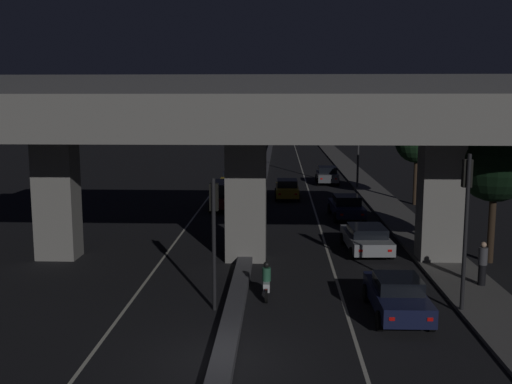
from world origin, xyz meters
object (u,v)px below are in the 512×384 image
Objects in this scene: car_dark_blue_lead at (397,295)px; car_taxi_yellow_second_oncoming at (233,179)px; motorcycle_blue_filtering_mid at (262,240)px; traffic_light_left_of_median at (214,220)px; street_lamp at (356,128)px; car_dark_blue_third at (346,206)px; traffic_light_right_of_median at (466,206)px; motorcycle_white_filtering_near at (267,282)px; pedestrian_on_sidewalk at (483,263)px; car_taxi_yellow_fourth at (287,189)px; car_grey_fifth at (327,175)px; car_dark_red_lead_oncoming at (225,194)px; car_silver_second at (366,238)px.

car_dark_blue_lead is 1.03× the size of car_taxi_yellow_second_oncoming.
car_taxi_yellow_second_oncoming is at bearing 4.66° from motorcycle_blue_filtering_mid.
traffic_light_left_of_median is 30.87m from street_lamp.
traffic_light_right_of_median is at bearing -175.21° from car_dark_blue_third.
car_dark_blue_lead is 4.85m from motorcycle_white_filtering_near.
traffic_light_right_of_median is 31.40m from car_taxi_yellow_second_oncoming.
traffic_light_right_of_median is 4.24m from pedestrian_on_sidewalk.
car_dark_blue_third is at bearing -17.06° from motorcycle_white_filtering_near.
car_dark_blue_third is (-2.04, -12.68, -4.39)m from street_lamp.
traffic_light_right_of_median reaches higher than car_dark_blue_lead.
car_dark_blue_lead is at bearing -172.76° from car_taxi_yellow_fourth.
traffic_light_left_of_median is at bearing 156.63° from car_dark_blue_third.
car_grey_fifth is (-0.01, 15.72, 0.07)m from car_dark_blue_third.
car_dark_red_lead_oncoming is 2.63× the size of pedestrian_on_sidewalk.
motorcycle_white_filtering_near is at bearing -103.35° from street_lamp.
car_dark_blue_lead is at bearing -3.90° from traffic_light_left_of_median.
motorcycle_blue_filtering_mid is (2.93, -11.79, -0.38)m from car_dark_red_lead_oncoming.
traffic_light_right_of_median is 11.23m from motorcycle_blue_filtering_mid.
traffic_light_right_of_median is 7.65m from motorcycle_white_filtering_near.
car_taxi_yellow_second_oncoming reaches higher than motorcycle_white_filtering_near.
car_grey_fifth is at bearing -15.05° from motorcycle_blue_filtering_mid.
car_dark_blue_third is at bearing 97.21° from traffic_light_right_of_median.
street_lamp is 2.06× the size of car_grey_fifth.
car_dark_red_lead_oncoming is at bearing 10.45° from motorcycle_blue_filtering_mid.
car_dark_blue_third is 10.23m from motorcycle_blue_filtering_mid.
street_lamp reaches higher than motorcycle_white_filtering_near.
traffic_light_left_of_median is 29.66m from car_taxi_yellow_second_oncoming.
street_lamp reaches higher than pedestrian_on_sidewalk.
pedestrian_on_sidewalk is at bearing -167.54° from car_dark_blue_third.
car_silver_second is 1.09× the size of car_grey_fifth.
car_taxi_yellow_fourth is 1.02× the size of car_taxi_yellow_second_oncoming.
car_grey_fifth is at bearing 147.37° from car_dark_red_lead_oncoming.
car_taxi_yellow_fourth reaches higher than motorcycle_blue_filtering_mid.
car_silver_second is at bearing 177.83° from car_dark_blue_third.
car_dark_red_lead_oncoming is at bearing 1.66° from car_taxi_yellow_second_oncoming.
pedestrian_on_sidewalk is (8.80, -5.27, 0.39)m from motorcycle_blue_filtering_mid.
car_dark_blue_lead is at bearing -179.79° from car_grey_fifth.
traffic_light_right_of_median is at bearing -175.75° from car_grey_fifth.
pedestrian_on_sidewalk reaches higher than car_grey_fifth.
car_dark_red_lead_oncoming reaches higher than motorcycle_blue_filtering_mid.
street_lamp is 14.59m from car_dark_red_lead_oncoming.
traffic_light_left_of_median reaches higher than motorcycle_white_filtering_near.
car_dark_blue_third is 2.69× the size of pedestrian_on_sidewalk.
pedestrian_on_sidewalk is (3.78, -29.89, 0.21)m from car_grey_fifth.
traffic_light_left_of_median reaches higher than car_silver_second.
motorcycle_white_filtering_near is (-4.67, -31.33, -0.21)m from car_grey_fifth.
car_dark_blue_lead reaches higher than motorcycle_white_filtering_near.
motorcycle_white_filtering_near is at bearing 176.68° from car_taxi_yellow_fourth.
motorcycle_white_filtering_near is 6.72m from motorcycle_blue_filtering_mid.
car_dark_red_lead_oncoming reaches higher than car_grey_fifth.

